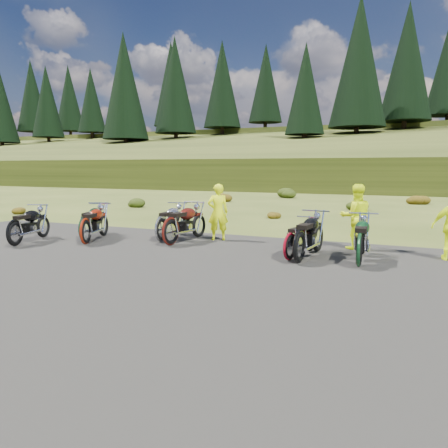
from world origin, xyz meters
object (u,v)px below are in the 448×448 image
at_px(motorcycle_7, 359,268).
at_px(motorcycle_0, 16,247).
at_px(motorcycle_3, 161,242).
at_px(person_middle, 218,213).

bearing_deg(motorcycle_7, motorcycle_0, 94.45).
xyz_separation_m(motorcycle_3, person_middle, (1.47, 0.89, 0.86)).
xyz_separation_m(motorcycle_0, motorcycle_3, (3.31, 2.37, 0.00)).
relative_size(motorcycle_3, person_middle, 1.24).
bearing_deg(motorcycle_0, person_middle, -70.90).
relative_size(motorcycle_0, person_middle, 1.24).
height_order(motorcycle_3, motorcycle_7, motorcycle_7).
distance_m(motorcycle_3, person_middle, 1.92).
relative_size(motorcycle_0, motorcycle_7, 0.98).
height_order(motorcycle_0, person_middle, person_middle).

